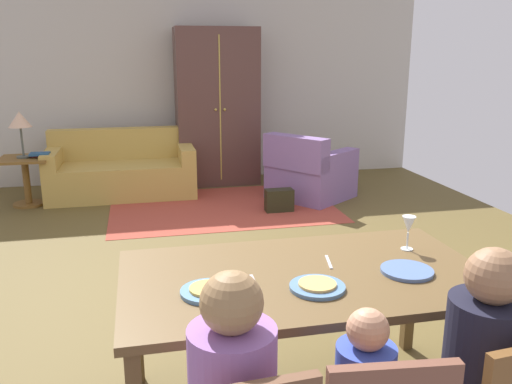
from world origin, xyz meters
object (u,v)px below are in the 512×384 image
dining_table (305,286)px  book_upper (40,154)px  table_lamp (20,121)px  handbag (279,200)px  couch (122,172)px  wine_glass (409,226)px  side_table (26,174)px  plate_near_woman (407,271)px  plate_near_child (317,287)px  armoire (217,107)px  plate_near_man (209,291)px  armchair (309,173)px  book_lower (40,155)px

dining_table → book_upper: 4.70m
table_lamp → book_upper: bearing=-8.6°
dining_table → book_upper: size_ratio=7.92×
dining_table → handbag: size_ratio=5.44×
couch → wine_glass: bearing=-70.1°
side_table → plate_near_woman: bearing=-60.1°
plate_near_child → armoire: (0.33, 5.17, 0.28)m
plate_near_man → plate_near_woman: size_ratio=1.00×
handbag → plate_near_man: bearing=-109.8°
armchair → book_upper: size_ratio=5.44×
table_lamp → handbag: bearing=-17.4°
couch → book_upper: 1.01m
book_upper → plate_near_woman: bearing=-61.8°
armoire → table_lamp: (-2.40, -0.65, -0.04)m
table_lamp → book_upper: (0.18, -0.03, -0.39)m
side_table → book_lower: bearing=17.0°
armchair → side_table: size_ratio=2.06×
plate_near_man → book_upper: bearing=107.6°
book_lower → side_table: bearing=-163.0°
book_upper → couch: bearing=17.4°
armchair → wine_glass: bearing=-100.3°
plate_near_man → armchair: (1.79, 4.02, -0.45)m
plate_near_woman → book_lower: 5.08m
plate_near_child → side_table: (-2.07, 4.52, -0.39)m
plate_near_woman → book_lower: bearing=117.8°
couch → book_lower: (-0.92, -0.20, 0.29)m
dining_table → armoire: (0.33, 4.99, 0.36)m
couch → table_lamp: bearing=-166.8°
dining_table → side_table: bearing=115.5°
wine_glass → handbag: size_ratio=0.58×
plate_near_child → plate_near_woman: bearing=9.5°
plate_near_child → armoire: size_ratio=0.12×
couch → armoire: (1.30, 0.39, 0.75)m
side_table → armchair: bearing=-7.3°
plate_near_man → armoire: 5.18m
dining_table → couch: 4.71m
plate_near_woman → armchair: bearing=78.3°
plate_near_man → plate_near_child: 0.48m
wine_glass → side_table: bearing=123.0°
couch → plate_near_child: bearing=-78.5°
handbag → book_lower: bearing=160.5°
armoire → book_lower: 2.34m
armoire → wine_glass: bearing=-86.4°
table_lamp → handbag: table_lamp is taller
plate_near_man → plate_near_woman: (0.96, 0.02, 0.00)m
table_lamp → armchair: bearing=-7.3°
plate_near_man → side_table: 4.75m
dining_table → plate_near_man: 0.50m
side_table → book_lower: size_ratio=2.64×
plate_near_woman → book_upper: bearing=118.2°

